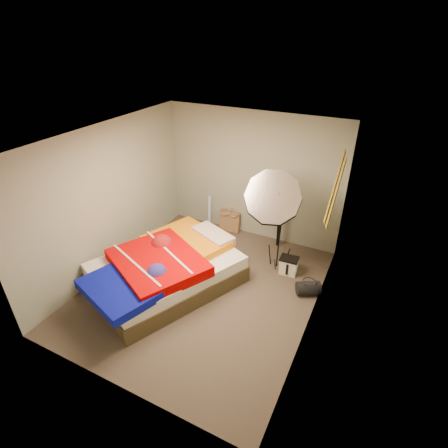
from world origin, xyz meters
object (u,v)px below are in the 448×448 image
Objects in this scene: camera_tripod at (281,212)px; photo_umbrella at (273,198)px; tote_bag at (230,221)px; camera_case at (289,266)px; duffel_bag at (308,288)px; wrapping_roll at (210,211)px; bed at (166,269)px.

photo_umbrella is at bearing -83.85° from camera_tripod.
tote_bag is 1.90m from photo_umbrella.
camera_tripod is (-0.45, 0.76, 0.59)m from camera_case.
tote_bag reaches higher than duffel_bag.
camera_tripod is (1.57, -0.10, 0.40)m from wrapping_roll.
wrapping_roll is at bearing 151.22° from photo_umbrella.
camera_case is 0.79× the size of duffel_bag.
tote_bag is 1.77m from camera_case.
tote_bag is at bearing 147.50° from camera_case.
camera_case is (2.02, -0.86, -0.19)m from wrapping_roll.
tote_bag is 0.15× the size of bed.
camera_tripod is (-0.90, 1.15, 0.63)m from duffel_bag.
tote_bag is 1.45× the size of camera_case.
photo_umbrella reaches higher than bed.
camera_tripod is at bearing -9.17° from tote_bag.
wrapping_roll is 1.84× the size of duffel_bag.
duffel_bag is 1.59m from camera_tripod.
wrapping_roll is 2.17m from photo_umbrella.
camera_tripod reaches higher than bed.
camera_case reaches higher than duffel_bag.
photo_umbrella reaches higher than duffel_bag.
duffel_bag is (1.99, -1.24, -0.10)m from tote_bag.
photo_umbrella is (1.34, 1.16, 1.06)m from bed.
bed is (-0.16, -2.07, 0.12)m from tote_bag.
camera_case is (1.54, -0.86, -0.07)m from tote_bag.
duffel_bag is at bearing -26.71° from wrapping_roll.
duffel_bag is at bearing -36.14° from tote_bag.
photo_umbrella is (-0.36, -0.05, 1.25)m from camera_case.
wrapping_roll is 1.63m from camera_tripod.
bed is at bearing -147.92° from camera_case.
wrapping_roll is at bearing 176.48° from camera_tripod.
duffel_bag is 2.31m from bed.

